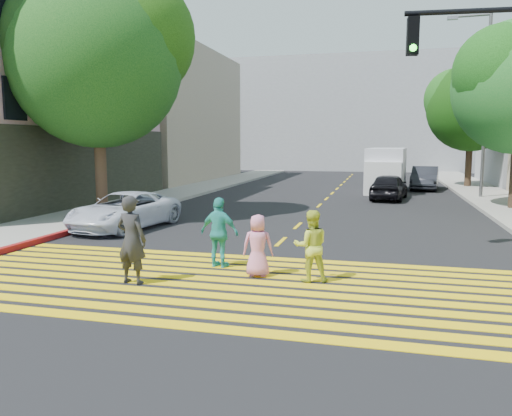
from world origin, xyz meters
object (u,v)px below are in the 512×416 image
at_px(pedestrian_child, 258,246).
at_px(white_van, 386,171).
at_px(tree_left, 99,53).
at_px(pedestrian_extra, 220,233).
at_px(white_sedan, 125,211).
at_px(silver_car, 387,175).
at_px(pedestrian_man, 132,240).
at_px(pedestrian_woman, 311,246).
at_px(tree_right_far, 473,103).
at_px(dark_car_parked, 425,178).
at_px(dark_car_near, 389,187).

bearing_deg(pedestrian_child, white_van, -106.47).
relative_size(tree_left, pedestrian_extra, 5.64).
relative_size(white_sedan, silver_car, 0.97).
bearing_deg(pedestrian_extra, white_sedan, -30.47).
xyz_separation_m(pedestrian_man, pedestrian_woman, (3.61, 1.10, -0.17)).
xyz_separation_m(tree_right_far, pedestrian_child, (-8.01, -24.49, -4.81)).
xyz_separation_m(tree_left, pedestrian_woman, (9.23, -7.11, -5.59)).
height_order(pedestrian_man, pedestrian_child, pedestrian_man).
distance_m(pedestrian_man, pedestrian_child, 2.71).
bearing_deg(white_van, pedestrian_woman, -90.00).
bearing_deg(silver_car, tree_right_far, 165.85).
bearing_deg(dark_car_parked, pedestrian_man, -101.04).
bearing_deg(pedestrian_man, tree_right_far, -104.06).
relative_size(tree_right_far, white_sedan, 1.80).
distance_m(tree_right_far, white_van, 7.82).
relative_size(white_sedan, white_van, 0.79).
xyz_separation_m(pedestrian_child, white_sedan, (-5.99, 4.90, -0.07)).
xyz_separation_m(pedestrian_man, white_sedan, (-3.57, 6.10, -0.31)).
relative_size(pedestrian_man, dark_car_near, 0.46).
distance_m(pedestrian_extra, dark_car_parked, 23.08).
xyz_separation_m(tree_left, pedestrian_extra, (6.96, -6.44, -5.52)).
distance_m(pedestrian_child, dark_car_near, 16.63).
bearing_deg(silver_car, dark_car_near, 97.14).
xyz_separation_m(pedestrian_extra, dark_car_parked, (6.21, 22.22, -0.10)).
height_order(tree_left, pedestrian_extra, tree_left).
bearing_deg(dark_car_parked, pedestrian_woman, -93.34).
bearing_deg(silver_car, tree_left, 67.52).
relative_size(tree_right_far, silver_car, 1.75).
bearing_deg(dark_car_parked, tree_left, -123.43).
distance_m(pedestrian_man, white_sedan, 7.07).
relative_size(pedestrian_man, dark_car_parked, 0.42).
bearing_deg(pedestrian_man, pedestrian_extra, -119.15).
xyz_separation_m(pedestrian_man, dark_car_near, (5.32, 17.57, -0.25)).
bearing_deg(silver_car, pedestrian_woman, 93.18).
xyz_separation_m(pedestrian_woman, dark_car_near, (1.71, 16.47, -0.08)).
bearing_deg(dark_car_parked, white_sedan, -115.43).
bearing_deg(pedestrian_woman, dark_car_parked, -116.16).
distance_m(silver_car, white_van, 5.89).
distance_m(tree_left, pedestrian_child, 12.08).
xyz_separation_m(pedestrian_woman, silver_car, (1.63, 26.57, -0.09)).
height_order(pedestrian_extra, white_van, white_van).
bearing_deg(pedestrian_woman, tree_left, -53.98).
distance_m(tree_left, dark_car_parked, 21.31).
height_order(pedestrian_man, white_van, white_van).
xyz_separation_m(white_sedan, dark_car_near, (8.89, 11.47, 0.06)).
distance_m(pedestrian_child, white_van, 20.79).
bearing_deg(pedestrian_woman, white_sedan, -51.23).
xyz_separation_m(tree_left, silver_car, (10.86, 19.46, -5.68)).
relative_size(white_sedan, dark_car_near, 1.12).
bearing_deg(dark_car_parked, pedestrian_extra, -99.19).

